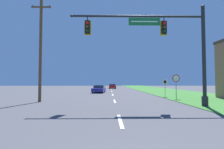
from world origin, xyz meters
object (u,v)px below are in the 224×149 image
(signal_mast, at_px, (170,44))
(route_sign_post, at_px, (165,84))
(utility_pole_near, at_px, (41,47))
(car_ahead, at_px, (99,89))
(stop_sign, at_px, (176,81))
(far_car, at_px, (112,86))

(signal_mast, relative_size, route_sign_post, 4.91)
(utility_pole_near, bearing_deg, car_ahead, 71.79)
(car_ahead, distance_m, utility_pole_near, 14.89)
(signal_mast, xyz_separation_m, stop_sign, (2.53, 5.46, -2.67))
(stop_sign, height_order, route_sign_post, stop_sign)
(signal_mast, xyz_separation_m, far_car, (-3.53, 34.34, -3.93))
(signal_mast, distance_m, far_car, 34.74)
(far_car, relative_size, stop_sign, 1.75)
(signal_mast, height_order, car_ahead, signal_mast)
(far_car, height_order, utility_pole_near, utility_pole_near)
(signal_mast, xyz_separation_m, route_sign_post, (2.21, 8.04, -3.01))
(signal_mast, distance_m, car_ahead, 18.14)
(utility_pole_near, bearing_deg, signal_mast, -16.28)
(stop_sign, bearing_deg, far_car, 101.84)
(signal_mast, height_order, utility_pole_near, utility_pole_near)
(car_ahead, height_order, stop_sign, stop_sign)
(far_car, xyz_separation_m, stop_sign, (6.05, -28.88, 1.26))
(stop_sign, distance_m, route_sign_post, 2.62)
(far_car, bearing_deg, utility_pole_near, -102.67)
(signal_mast, bearing_deg, utility_pole_near, 163.72)
(car_ahead, distance_m, far_car, 17.89)
(far_car, bearing_deg, route_sign_post, -77.70)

